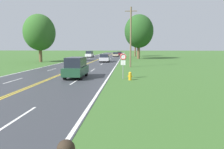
{
  "coord_description": "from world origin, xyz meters",
  "views": [
    {
      "loc": [
        7.27,
        -0.16,
        2.91
      ],
      "look_at": [
        6.33,
        11.92,
        1.28
      ],
      "focal_mm": 32.0,
      "sensor_mm": 36.0,
      "label": 1
    }
  ],
  "objects_px": {
    "car_champagne_hatchback_receding": "(116,54)",
    "car_maroon_sedan_distant": "(119,54)",
    "traffic_sign": "(123,60)",
    "car_white_van_mid_far": "(89,54)",
    "tree_behind_sign": "(139,31)",
    "tree_left_verge": "(135,37)",
    "car_silver_suv_mid_near": "(105,58)",
    "car_dark_green_van_approaching": "(76,67)",
    "fire_hydrant": "(130,76)",
    "tree_mid_treeline": "(39,33)"
  },
  "relations": [
    {
      "from": "tree_left_verge",
      "to": "car_white_van_mid_far",
      "type": "distance_m",
      "value": 16.91
    },
    {
      "from": "traffic_sign",
      "to": "tree_left_verge",
      "type": "height_order",
      "value": "tree_left_verge"
    },
    {
      "from": "tree_left_verge",
      "to": "car_maroon_sedan_distant",
      "type": "xyz_separation_m",
      "value": [
        -5.54,
        4.79,
        -5.8
      ]
    },
    {
      "from": "car_silver_suv_mid_near",
      "to": "car_white_van_mid_far",
      "type": "xyz_separation_m",
      "value": [
        -6.9,
        19.64,
        0.12
      ]
    },
    {
      "from": "tree_left_verge",
      "to": "car_white_van_mid_far",
      "type": "relative_size",
      "value": 2.34
    },
    {
      "from": "tree_behind_sign",
      "to": "tree_mid_treeline",
      "type": "relative_size",
      "value": 1.19
    },
    {
      "from": "tree_behind_sign",
      "to": "car_dark_green_van_approaching",
      "type": "xyz_separation_m",
      "value": [
        -7.85,
        -34.18,
        -6.07
      ]
    },
    {
      "from": "fire_hydrant",
      "to": "car_maroon_sedan_distant",
      "type": "relative_size",
      "value": 0.19
    },
    {
      "from": "tree_mid_treeline",
      "to": "car_white_van_mid_far",
      "type": "bearing_deg",
      "value": 73.2
    },
    {
      "from": "tree_behind_sign",
      "to": "car_dark_green_van_approaching",
      "type": "distance_m",
      "value": 35.59
    },
    {
      "from": "traffic_sign",
      "to": "car_champagne_hatchback_receding",
      "type": "relative_size",
      "value": 0.55
    },
    {
      "from": "car_silver_suv_mid_near",
      "to": "tree_left_verge",
      "type": "bearing_deg",
      "value": 163.05
    },
    {
      "from": "car_maroon_sedan_distant",
      "to": "tree_left_verge",
      "type": "bearing_deg",
      "value": 46.79
    },
    {
      "from": "car_maroon_sedan_distant",
      "to": "car_silver_suv_mid_near",
      "type": "bearing_deg",
      "value": -5.38
    },
    {
      "from": "car_dark_green_van_approaching",
      "to": "car_silver_suv_mid_near",
      "type": "xyz_separation_m",
      "value": [
        0.3,
        21.7,
        -0.15
      ]
    },
    {
      "from": "fire_hydrant",
      "to": "tree_behind_sign",
      "type": "distance_m",
      "value": 35.96
    },
    {
      "from": "tree_left_verge",
      "to": "car_silver_suv_mid_near",
      "type": "relative_size",
      "value": 2.11
    },
    {
      "from": "car_dark_green_van_approaching",
      "to": "car_champagne_hatchback_receding",
      "type": "height_order",
      "value": "car_dark_green_van_approaching"
    },
    {
      "from": "tree_mid_treeline",
      "to": "fire_hydrant",
      "type": "bearing_deg",
      "value": -50.46
    },
    {
      "from": "tree_left_verge",
      "to": "tree_behind_sign",
      "type": "bearing_deg",
      "value": -88.78
    },
    {
      "from": "fire_hydrant",
      "to": "tree_behind_sign",
      "type": "relative_size",
      "value": 0.07
    },
    {
      "from": "tree_left_verge",
      "to": "car_silver_suv_mid_near",
      "type": "distance_m",
      "value": 28.58
    },
    {
      "from": "tree_left_verge",
      "to": "tree_behind_sign",
      "type": "height_order",
      "value": "tree_behind_sign"
    },
    {
      "from": "tree_behind_sign",
      "to": "tree_left_verge",
      "type": "bearing_deg",
      "value": 91.22
    },
    {
      "from": "car_maroon_sedan_distant",
      "to": "car_champagne_hatchback_receding",
      "type": "bearing_deg",
      "value": -10.87
    },
    {
      "from": "traffic_sign",
      "to": "car_champagne_hatchback_receding",
      "type": "bearing_deg",
      "value": 94.25
    },
    {
      "from": "fire_hydrant",
      "to": "car_white_van_mid_far",
      "type": "height_order",
      "value": "car_white_van_mid_far"
    },
    {
      "from": "fire_hydrant",
      "to": "car_maroon_sedan_distant",
      "type": "xyz_separation_m",
      "value": [
        -3.22,
        54.6,
        0.39
      ]
    },
    {
      "from": "car_maroon_sedan_distant",
      "to": "traffic_sign",
      "type": "bearing_deg",
      "value": 0.39
    },
    {
      "from": "car_silver_suv_mid_near",
      "to": "car_white_van_mid_far",
      "type": "bearing_deg",
      "value": -162.63
    },
    {
      "from": "car_white_van_mid_far",
      "to": "car_maroon_sedan_distant",
      "type": "distance_m",
      "value": 14.93
    },
    {
      "from": "fire_hydrant",
      "to": "tree_mid_treeline",
      "type": "height_order",
      "value": "tree_mid_treeline"
    },
    {
      "from": "tree_behind_sign",
      "to": "car_champagne_hatchback_receding",
      "type": "bearing_deg",
      "value": 117.72
    },
    {
      "from": "car_champagne_hatchback_receding",
      "to": "car_maroon_sedan_distant",
      "type": "bearing_deg",
      "value": 170.06
    },
    {
      "from": "traffic_sign",
      "to": "car_dark_green_van_approaching",
      "type": "height_order",
      "value": "traffic_sign"
    },
    {
      "from": "car_white_van_mid_far",
      "to": "tree_left_verge",
      "type": "bearing_deg",
      "value": -61.43
    },
    {
      "from": "car_dark_green_van_approaching",
      "to": "traffic_sign",
      "type": "bearing_deg",
      "value": 84.43
    },
    {
      "from": "tree_left_verge",
      "to": "fire_hydrant",
      "type": "bearing_deg",
      "value": -92.66
    },
    {
      "from": "tree_left_verge",
      "to": "car_maroon_sedan_distant",
      "type": "bearing_deg",
      "value": 139.12
    },
    {
      "from": "traffic_sign",
      "to": "car_silver_suv_mid_near",
      "type": "distance_m",
      "value": 22.52
    },
    {
      "from": "traffic_sign",
      "to": "car_white_van_mid_far",
      "type": "bearing_deg",
      "value": 104.97
    },
    {
      "from": "fire_hydrant",
      "to": "tree_mid_treeline",
      "type": "bearing_deg",
      "value": 129.54
    },
    {
      "from": "fire_hydrant",
      "to": "tree_behind_sign",
      "type": "xyz_separation_m",
      "value": [
        2.63,
        35.23,
        6.72
      ]
    },
    {
      "from": "tree_behind_sign",
      "to": "car_silver_suv_mid_near",
      "type": "distance_m",
      "value": 15.86
    },
    {
      "from": "tree_left_verge",
      "to": "tree_mid_treeline",
      "type": "height_order",
      "value": "tree_left_verge"
    },
    {
      "from": "traffic_sign",
      "to": "fire_hydrant",
      "type": "bearing_deg",
      "value": -45.0
    },
    {
      "from": "car_silver_suv_mid_near",
      "to": "car_champagne_hatchback_receding",
      "type": "bearing_deg",
      "value": 176.36
    },
    {
      "from": "tree_behind_sign",
      "to": "car_maroon_sedan_distant",
      "type": "bearing_deg",
      "value": 106.8
    },
    {
      "from": "car_white_van_mid_far",
      "to": "car_maroon_sedan_distant",
      "type": "bearing_deg",
      "value": -34.26
    },
    {
      "from": "car_dark_green_van_approaching",
      "to": "tree_behind_sign",
      "type": "bearing_deg",
      "value": 166.47
    }
  ]
}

